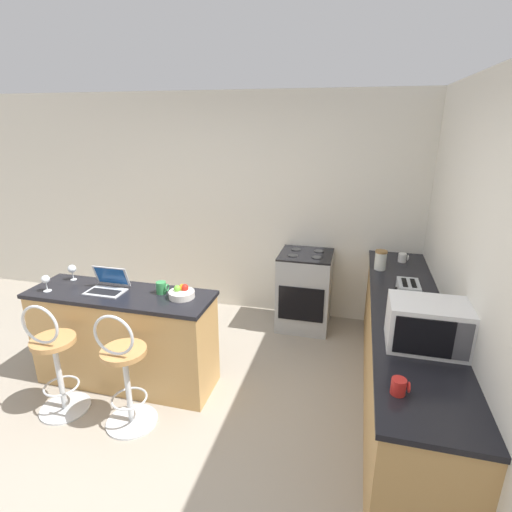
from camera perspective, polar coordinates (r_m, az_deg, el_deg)
The scene contains 18 objects.
ground_plane at distance 3.37m, azimuth -13.61°, elevation -24.52°, with size 20.00×20.00×0.00m, color gray.
wall_back at distance 4.80m, azimuth -1.45°, elevation 7.02°, with size 12.00×0.06×2.60m.
wall_right at distance 2.45m, azimuth 31.62°, elevation -7.80°, with size 0.06×12.00×2.60m.
breakfast_bar at distance 3.81m, azimuth -18.22°, elevation -11.05°, with size 1.63×0.52×0.88m.
counter_right at distance 3.59m, azimuth 20.26°, elevation -13.30°, with size 0.59×2.90×0.88m.
bar_stool_near at distance 3.64m, azimuth -26.76°, elevation -13.36°, with size 0.40×0.40×1.00m.
bar_stool_far at distance 3.30m, azimuth -18.23°, elevation -15.68°, with size 0.40×0.40×1.00m.
laptop at distance 3.68m, azimuth -20.39°, elevation -3.87°, with size 0.32×0.25×0.20m.
microwave at distance 2.82m, azimuth 23.28°, elevation -9.05°, with size 0.49×0.35×0.31m.
toaster at distance 3.38m, azimuth 20.82°, elevation -5.11°, with size 0.18×0.26×0.20m.
stove_range at distance 4.60m, azimuth 6.95°, elevation -4.89°, with size 0.58×0.57×0.89m.
mug_red at distance 2.38m, azimuth 19.76°, elevation -17.14°, with size 0.10×0.08×0.09m.
fruit_bowl at distance 3.39m, azimuth -10.56°, elevation -5.22°, with size 0.21×0.21×0.11m.
wine_glass_tall at distance 4.03m, azimuth -24.80°, elevation -1.73°, with size 0.07×0.07×0.15m.
wine_glass_short at distance 3.86m, azimuth -27.85°, elevation -3.05°, with size 0.07×0.07×0.15m.
mug_green at distance 3.49m, azimuth -13.33°, elevation -4.42°, with size 0.10×0.09×0.10m.
mug_white at distance 4.41m, azimuth 20.22°, elevation -0.22°, with size 0.10×0.08×0.09m.
storage_jar at distance 4.10m, azimuth 17.37°, elevation -0.54°, with size 0.12×0.12×0.19m.
Camera 1 is at (1.29, -2.11, 2.28)m, focal length 28.00 mm.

